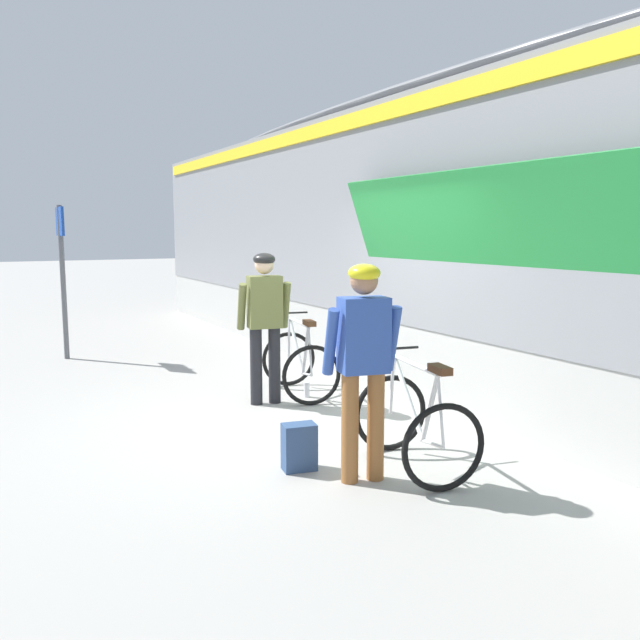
{
  "coord_description": "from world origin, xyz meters",
  "views": [
    {
      "loc": [
        -2.86,
        -6.04,
        2.03
      ],
      "look_at": [
        0.48,
        0.2,
        1.05
      ],
      "focal_mm": 36.88,
      "sensor_mm": 36.0,
      "label": 1
    }
  ],
  "objects_px": {
    "cyclist_far_in_olive": "(265,314)",
    "backpack_on_platform": "(299,447)",
    "bicycle_far_silver": "(300,363)",
    "platform_sign_post": "(62,256)",
    "water_bottle_near_the_bikes": "(307,390)",
    "cyclist_near_in_blue": "(363,353)",
    "bicycle_near_white": "(415,424)",
    "train_car": "(477,234)"
  },
  "relations": [
    {
      "from": "train_car",
      "to": "cyclist_far_in_olive",
      "type": "height_order",
      "value": "train_car"
    },
    {
      "from": "platform_sign_post",
      "to": "bicycle_far_silver",
      "type": "bearing_deg",
      "value": -59.73
    },
    {
      "from": "bicycle_near_white",
      "to": "water_bottle_near_the_bikes",
      "type": "relative_size",
      "value": 6.4
    },
    {
      "from": "cyclist_near_in_blue",
      "to": "bicycle_near_white",
      "type": "bearing_deg",
      "value": -0.44
    },
    {
      "from": "cyclist_far_in_olive",
      "to": "backpack_on_platform",
      "type": "relative_size",
      "value": 4.4
    },
    {
      "from": "bicycle_far_silver",
      "to": "cyclist_far_in_olive",
      "type": "bearing_deg",
      "value": -162.95
    },
    {
      "from": "cyclist_far_in_olive",
      "to": "bicycle_near_white",
      "type": "xyz_separation_m",
      "value": [
        0.26,
        -2.58,
        -0.65
      ]
    },
    {
      "from": "train_car",
      "to": "cyclist_near_in_blue",
      "type": "xyz_separation_m",
      "value": [
        -3.3,
        -2.46,
        -0.91
      ]
    },
    {
      "from": "cyclist_near_in_blue",
      "to": "backpack_on_platform",
      "type": "distance_m",
      "value": 1.03
    },
    {
      "from": "cyclist_far_in_olive",
      "to": "backpack_on_platform",
      "type": "distance_m",
      "value": 2.36
    },
    {
      "from": "train_car",
      "to": "water_bottle_near_the_bikes",
      "type": "height_order",
      "value": "train_car"
    },
    {
      "from": "bicycle_far_silver",
      "to": "backpack_on_platform",
      "type": "xyz_separation_m",
      "value": [
        -1.14,
        -2.28,
        -0.2
      ]
    },
    {
      "from": "cyclist_near_in_blue",
      "to": "cyclist_far_in_olive",
      "type": "bearing_deg",
      "value": 84.23
    },
    {
      "from": "cyclist_far_in_olive",
      "to": "platform_sign_post",
      "type": "xyz_separation_m",
      "value": [
        -1.7,
        3.98,
        0.57
      ]
    },
    {
      "from": "cyclist_far_in_olive",
      "to": "water_bottle_near_the_bikes",
      "type": "distance_m",
      "value": 1.11
    },
    {
      "from": "cyclist_near_in_blue",
      "to": "cyclist_far_in_olive",
      "type": "height_order",
      "value": "same"
    },
    {
      "from": "cyclist_far_in_olive",
      "to": "bicycle_far_silver",
      "type": "bearing_deg",
      "value": 17.05
    },
    {
      "from": "cyclist_near_in_blue",
      "to": "backpack_on_platform",
      "type": "relative_size",
      "value": 4.4
    },
    {
      "from": "bicycle_far_silver",
      "to": "bicycle_near_white",
      "type": "bearing_deg",
      "value": -95.6
    },
    {
      "from": "bicycle_near_white",
      "to": "bicycle_far_silver",
      "type": "height_order",
      "value": "same"
    },
    {
      "from": "bicycle_far_silver",
      "to": "backpack_on_platform",
      "type": "distance_m",
      "value": 2.56
    },
    {
      "from": "train_car",
      "to": "cyclist_near_in_blue",
      "type": "bearing_deg",
      "value": -143.32
    },
    {
      "from": "platform_sign_post",
      "to": "train_car",
      "type": "bearing_deg",
      "value": -40.77
    },
    {
      "from": "water_bottle_near_the_bikes",
      "to": "cyclist_near_in_blue",
      "type": "bearing_deg",
      "value": -107.44
    },
    {
      "from": "train_car",
      "to": "backpack_on_platform",
      "type": "bearing_deg",
      "value": -151.21
    },
    {
      "from": "cyclist_far_in_olive",
      "to": "train_car",
      "type": "bearing_deg",
      "value": -2.11
    },
    {
      "from": "train_car",
      "to": "bicycle_near_white",
      "type": "relative_size",
      "value": 15.68
    },
    {
      "from": "train_car",
      "to": "water_bottle_near_the_bikes",
      "type": "bearing_deg",
      "value": 176.62
    },
    {
      "from": "train_car",
      "to": "backpack_on_platform",
      "type": "distance_m",
      "value": 4.52
    },
    {
      "from": "cyclist_far_in_olive",
      "to": "water_bottle_near_the_bikes",
      "type": "height_order",
      "value": "cyclist_far_in_olive"
    },
    {
      "from": "bicycle_near_white",
      "to": "bicycle_far_silver",
      "type": "bearing_deg",
      "value": 84.4
    },
    {
      "from": "cyclist_near_in_blue",
      "to": "bicycle_near_white",
      "type": "height_order",
      "value": "cyclist_near_in_blue"
    },
    {
      "from": "water_bottle_near_the_bikes",
      "to": "bicycle_near_white",
      "type": "bearing_deg",
      "value": -96.55
    },
    {
      "from": "bicycle_near_white",
      "to": "backpack_on_platform",
      "type": "xyz_separation_m",
      "value": [
        -0.87,
        0.46,
        -0.2
      ]
    },
    {
      "from": "bicycle_near_white",
      "to": "platform_sign_post",
      "type": "relative_size",
      "value": 0.49
    },
    {
      "from": "cyclist_far_in_olive",
      "to": "backpack_on_platform",
      "type": "height_order",
      "value": "cyclist_far_in_olive"
    },
    {
      "from": "bicycle_near_white",
      "to": "water_bottle_near_the_bikes",
      "type": "bearing_deg",
      "value": 83.45
    },
    {
      "from": "bicycle_far_silver",
      "to": "train_car",
      "type": "bearing_deg",
      "value": -6.22
    },
    {
      "from": "bicycle_far_silver",
      "to": "platform_sign_post",
      "type": "distance_m",
      "value": 4.58
    },
    {
      "from": "bicycle_near_white",
      "to": "water_bottle_near_the_bikes",
      "type": "xyz_separation_m",
      "value": [
        0.3,
        2.61,
        -0.31
      ]
    },
    {
      "from": "train_car",
      "to": "platform_sign_post",
      "type": "distance_m",
      "value": 6.27
    },
    {
      "from": "bicycle_far_silver",
      "to": "water_bottle_near_the_bikes",
      "type": "distance_m",
      "value": 0.34
    }
  ]
}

